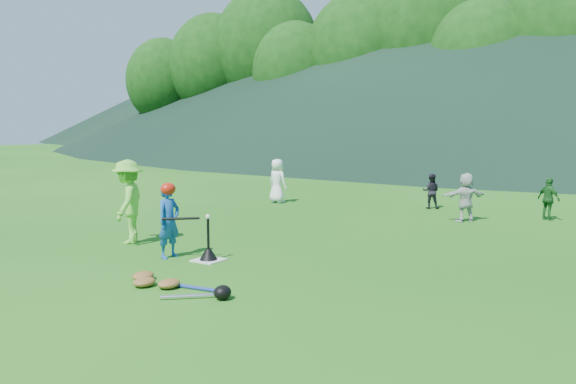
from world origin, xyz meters
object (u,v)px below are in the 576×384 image
at_px(adult_coach, 128,202).
at_px(fielder_d, 466,197).
at_px(batter_child, 169,221).
at_px(equipment_pile, 168,284).
at_px(fielder_a, 277,181).
at_px(batting_tee, 208,253).
at_px(home_plate, 209,260).
at_px(fielder_b, 431,191).
at_px(fielder_c, 549,199).

xyz_separation_m(adult_coach, fielder_d, (4.82, 5.85, -0.22)).
height_order(adult_coach, fielder_d, adult_coach).
relative_size(adult_coach, fielder_d, 1.39).
distance_m(batter_child, equipment_pile, 1.95).
height_order(batter_child, equipment_pile, batter_child).
xyz_separation_m(fielder_a, batting_tee, (2.93, -6.63, -0.51)).
bearing_deg(batter_child, home_plate, -74.13).
xyz_separation_m(fielder_b, fielder_d, (1.35, -1.67, 0.10)).
xyz_separation_m(batter_child, fielder_a, (-2.23, 6.81, 0.01)).
bearing_deg(batter_child, adult_coach, 74.09).
bearing_deg(fielder_a, home_plate, 125.69).
relative_size(batter_child, fielder_a, 0.98).
bearing_deg(adult_coach, batting_tee, 50.56).
xyz_separation_m(batter_child, batting_tee, (0.71, 0.17, -0.50)).
xyz_separation_m(home_plate, fielder_b, (1.26, 7.83, 0.46)).
height_order(fielder_a, fielder_c, fielder_a).
relative_size(adult_coach, fielder_b, 1.69).
xyz_separation_m(home_plate, batting_tee, (0.00, 0.00, 0.12)).
relative_size(batting_tee, equipment_pile, 0.38).
bearing_deg(fielder_d, fielder_b, -95.82).
distance_m(batter_child, fielder_c, 9.06).
bearing_deg(home_plate, batter_child, -166.11).
relative_size(batter_child, fielder_b, 1.32).
height_order(fielder_d, equipment_pile, fielder_d).
xyz_separation_m(adult_coach, fielder_b, (3.47, 7.52, -0.32)).
bearing_deg(fielder_a, fielder_b, -152.23).
xyz_separation_m(adult_coach, equipment_pile, (2.78, -1.85, -0.73)).
height_order(adult_coach, batting_tee, adult_coach).
height_order(batter_child, fielder_c, batter_child).
relative_size(home_plate, batting_tee, 0.66).
distance_m(fielder_a, fielder_d, 5.56).
height_order(batter_child, batting_tee, batter_child).
bearing_deg(equipment_pile, batter_child, 133.10).
xyz_separation_m(fielder_d, equipment_pile, (-2.04, -7.70, -0.51)).
relative_size(fielder_b, fielder_d, 0.82).
bearing_deg(fielder_a, equipment_pile, 125.04).
bearing_deg(fielder_b, adult_coach, 50.32).
bearing_deg(equipment_pile, fielder_c, 67.80).
relative_size(fielder_d, equipment_pile, 0.64).
distance_m(home_plate, fielder_b, 7.94).
xyz_separation_m(home_plate, equipment_pile, (0.57, -1.54, 0.06)).
height_order(fielder_b, equipment_pile, fielder_b).
bearing_deg(batting_tee, home_plate, 0.00).
xyz_separation_m(batter_child, adult_coach, (-1.50, 0.49, 0.17)).
xyz_separation_m(home_plate, fielder_c, (4.23, 7.42, 0.50)).
bearing_deg(fielder_d, fielder_c, 173.06).
distance_m(fielder_a, fielder_b, 4.37).
xyz_separation_m(fielder_b, fielder_c, (2.96, -0.41, 0.03)).
distance_m(home_plate, batter_child, 0.95).
height_order(batter_child, fielder_a, fielder_a).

